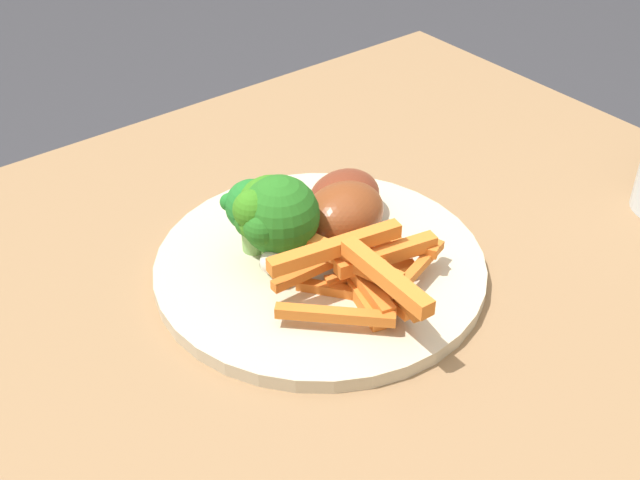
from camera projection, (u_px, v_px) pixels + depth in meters
name	position (u px, v px, depth m)	size (l,w,h in m)	color
dining_table	(314.00, 437.00, 0.67)	(0.92, 0.74, 0.71)	#8E6B47
dinner_plate	(320.00, 266.00, 0.65)	(0.26, 0.26, 0.01)	beige
broccoli_floret_front	(252.00, 207.00, 0.63)	(0.04, 0.04, 0.06)	#83B460
broccoli_floret_middle	(278.00, 217.00, 0.62)	(0.07, 0.06, 0.08)	#73B648
broccoli_floret_back	(268.00, 214.00, 0.62)	(0.06, 0.07, 0.07)	#82A95A
carrot_fries_pile	(364.00, 271.00, 0.60)	(0.15, 0.14, 0.05)	orange
chicken_drumstick_near	(342.00, 201.00, 0.68)	(0.12, 0.08, 0.04)	#521C10
chicken_drumstick_far	(341.00, 216.00, 0.66)	(0.13, 0.07, 0.05)	#5A2310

